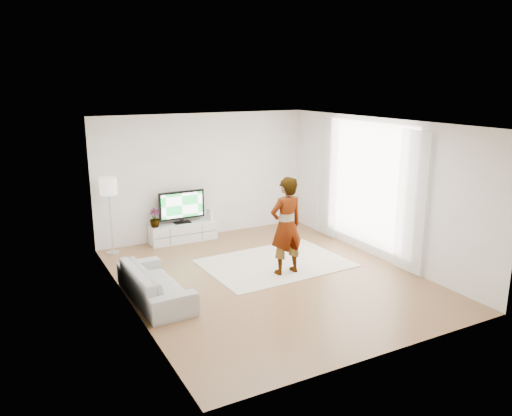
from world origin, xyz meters
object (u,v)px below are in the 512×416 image
media_console (183,232)px  television (182,206)px  sofa (155,283)px  rug (275,263)px  player (286,226)px  floor_lamp (109,190)px

media_console → television: (-0.00, 0.03, 0.60)m
media_console → sofa: bearing=-118.4°
rug → player: player is taller
rug → sofa: bearing=-168.8°
player → media_console: bearing=-72.8°
rug → floor_lamp: bearing=141.6°
media_console → sofa: (-1.46, -2.69, 0.07)m
sofa → television: bearing=-30.1°
television → floor_lamp: floor_lamp is taller
media_console → television: television is taller
television → sofa: bearing=-118.2°
rug → floor_lamp: size_ratio=1.71×
media_console → sofa: size_ratio=0.77×
media_console → floor_lamp: (-1.57, -0.06, 1.14)m
television → sofa: (-1.46, -2.72, -0.53)m
television → player: 2.94m
television → sofa: 3.13m
sofa → floor_lamp: 2.84m
television → media_console: bearing=-90.0°
television → player: size_ratio=0.57×
floor_lamp → television: bearing=3.4°
media_console → player: bearing=-69.6°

